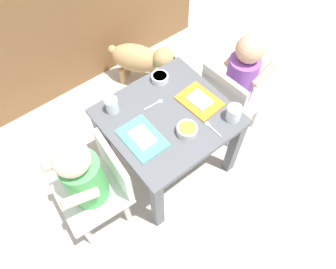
{
  "coord_description": "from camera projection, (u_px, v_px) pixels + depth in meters",
  "views": [
    {
      "loc": [
        -0.52,
        -0.65,
        1.56
      ],
      "look_at": [
        0.0,
        0.0,
        0.29
      ],
      "focal_mm": 34.05,
      "sensor_mm": 36.0,
      "label": 1
    }
  ],
  "objects": [
    {
      "name": "water_cup_right",
      "position": [
        112.0,
        106.0,
        1.38
      ],
      "size": [
        0.06,
        0.06,
        0.07
      ],
      "color": "white",
      "rests_on": "dining_table"
    },
    {
      "name": "veggie_bowl_near",
      "position": [
        160.0,
        78.0,
        1.49
      ],
      "size": [
        0.08,
        0.08,
        0.03
      ],
      "color": "white",
      "rests_on": "dining_table"
    },
    {
      "name": "cereal_bowl_left_side",
      "position": [
        187.0,
        130.0,
        1.33
      ],
      "size": [
        0.09,
        0.09,
        0.04
      ],
      "color": "silver",
      "rests_on": "dining_table"
    },
    {
      "name": "spoon_by_right_tray",
      "position": [
        212.0,
        128.0,
        1.35
      ],
      "size": [
        0.02,
        0.1,
        0.01
      ],
      "color": "silver",
      "rests_on": "dining_table"
    },
    {
      "name": "ground_plane",
      "position": [
        168.0,
        163.0,
        1.76
      ],
      "size": [
        7.0,
        7.0,
        0.0
      ],
      "primitive_type": "plane",
      "color": "#B2ADA3"
    },
    {
      "name": "seated_child_right",
      "position": [
        239.0,
        80.0,
        1.56
      ],
      "size": [
        0.3,
        0.3,
        0.65
      ],
      "color": "silver",
      "rests_on": "ground"
    },
    {
      "name": "kitchen_cabinet_back",
      "position": [
        59.0,
        0.0,
        1.77
      ],
      "size": [
        1.66,
        0.34,
        0.97
      ],
      "primitive_type": "cube",
      "color": "brown",
      "rests_on": "ground"
    },
    {
      "name": "dog",
      "position": [
        141.0,
        59.0,
        1.93
      ],
      "size": [
        0.32,
        0.38,
        0.3
      ],
      "color": "tan",
      "rests_on": "ground"
    },
    {
      "name": "dining_table",
      "position": [
        168.0,
        126.0,
        1.46
      ],
      "size": [
        0.54,
        0.51,
        0.44
      ],
      "color": "#515459",
      "rests_on": "ground"
    },
    {
      "name": "food_tray_left",
      "position": [
        142.0,
        138.0,
        1.32
      ],
      "size": [
        0.14,
        0.2,
        0.02
      ],
      "color": "#4CC6BC",
      "rests_on": "dining_table"
    },
    {
      "name": "water_cup_left",
      "position": [
        234.0,
        114.0,
        1.36
      ],
      "size": [
        0.07,
        0.07,
        0.07
      ],
      "color": "white",
      "rests_on": "dining_table"
    },
    {
      "name": "spoon_by_left_tray",
      "position": [
        155.0,
        104.0,
        1.42
      ],
      "size": [
        0.1,
        0.02,
        0.01
      ],
      "color": "silver",
      "rests_on": "dining_table"
    },
    {
      "name": "food_tray_right",
      "position": [
        200.0,
        101.0,
        1.43
      ],
      "size": [
        0.16,
        0.2,
        0.02
      ],
      "color": "orange",
      "rests_on": "dining_table"
    },
    {
      "name": "seated_child_left",
      "position": [
        87.0,
        178.0,
        1.26
      ],
      "size": [
        0.3,
        0.3,
        0.66
      ],
      "color": "silver",
      "rests_on": "ground"
    }
  ]
}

